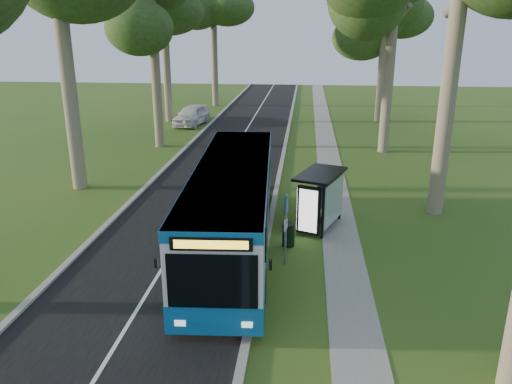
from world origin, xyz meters
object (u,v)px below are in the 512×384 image
at_px(car_white, 191,115).
at_px(bus_shelter, 323,192).
at_px(bus, 233,207).
at_px(bus_stop_sign, 286,222).
at_px(car_silver, 197,113).
at_px(litter_bin, 288,235).

bearing_deg(car_white, bus_shelter, -56.52).
height_order(bus, car_white, bus).
bearing_deg(bus_stop_sign, car_white, 121.08).
distance_m(bus_shelter, car_silver, 27.57).
relative_size(bus_stop_sign, bus_shelter, 0.84).
xyz_separation_m(bus, car_white, (-7.37, 25.31, -0.88)).
height_order(litter_bin, car_silver, car_silver).
relative_size(bus, bus_stop_sign, 4.80).
xyz_separation_m(bus, litter_bin, (2.09, 0.51, -1.27)).
xyz_separation_m(bus_shelter, car_silver, (-10.80, 25.34, -1.02)).
bearing_deg(litter_bin, car_silver, 109.18).
height_order(bus, litter_bin, bus).
bearing_deg(car_white, bus, -65.48).
relative_size(bus, bus_shelter, 4.04).
bearing_deg(bus_stop_sign, litter_bin, 99.38).
bearing_deg(car_white, litter_bin, -60.83).
distance_m(bus, litter_bin, 2.50).
bearing_deg(car_silver, bus_shelter, -76.29).
bearing_deg(car_silver, litter_bin, -80.19).
bearing_deg(bus_shelter, litter_bin, -106.40).
relative_size(litter_bin, car_white, 0.18).
bearing_deg(bus_shelter, car_white, 135.92).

